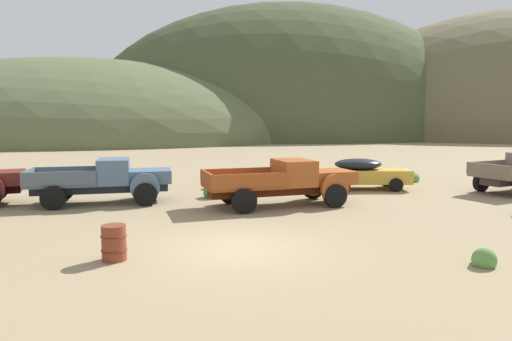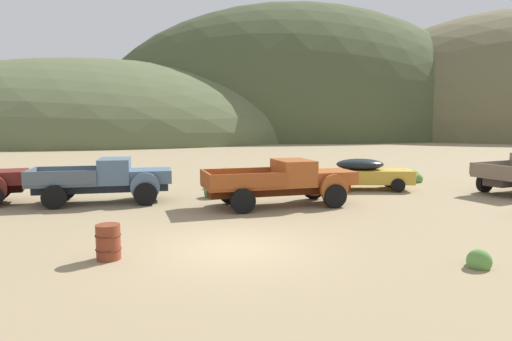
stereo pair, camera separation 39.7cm
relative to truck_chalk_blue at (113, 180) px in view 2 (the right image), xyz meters
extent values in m
plane|color=#998460|center=(4.26, -7.73, -0.99)|extent=(300.00, 300.00, 0.00)
ellipsoid|color=#56603D|center=(-12.64, 67.32, -0.99)|extent=(84.60, 67.58, 28.18)
ellipsoid|color=#424C2D|center=(27.01, 73.13, -0.99)|extent=(85.71, 62.66, 53.40)
cube|color=maroon|center=(-4.66, 0.57, 0.13)|extent=(2.28, 2.10, 0.55)
cube|color=#B7B2A8|center=(-3.76, 0.76, 0.10)|extent=(0.33, 1.18, 0.44)
cylinder|color=black|center=(-5.14, 1.58, -0.51)|extent=(1.00, 0.47, 0.96)
cube|color=#262D39|center=(-0.45, -0.03, -0.33)|extent=(5.52, 1.26, 0.36)
cube|color=slate|center=(1.57, 0.09, 0.13)|extent=(1.82, 1.76, 0.55)
cube|color=#B7B2A8|center=(2.37, 0.14, 0.10)|extent=(0.15, 1.15, 0.44)
cylinder|color=slate|center=(1.40, -0.91, -0.23)|extent=(1.21, 0.25, 1.20)
cylinder|color=slate|center=(1.28, 1.07, -0.23)|extent=(1.21, 0.25, 1.20)
cube|color=slate|center=(0.07, 0.00, 0.38)|extent=(1.38, 1.99, 1.05)
cube|color=black|center=(0.64, 0.04, 0.59)|extent=(0.15, 1.62, 0.59)
cube|color=#4D5B67|center=(-1.94, -0.12, -0.09)|extent=(2.88, 2.16, 0.12)
cube|color=#4D5B67|center=(-1.88, -1.11, 0.25)|extent=(2.77, 0.26, 0.55)
cube|color=#4D5B67|center=(-2.00, 0.88, 0.25)|extent=(2.77, 0.26, 0.55)
cube|color=#4D5B67|center=(-3.26, -0.19, 0.25)|extent=(0.22, 2.00, 0.55)
cylinder|color=black|center=(1.40, -0.96, -0.51)|extent=(0.97, 0.34, 0.96)
cylinder|color=black|center=(1.28, 1.12, -0.51)|extent=(0.97, 0.34, 0.96)
cylinder|color=black|center=(-2.11, -1.17, -0.51)|extent=(0.97, 0.34, 0.96)
cylinder|color=black|center=(-2.23, 0.91, -0.51)|extent=(0.97, 0.34, 0.96)
cube|color=#51220D|center=(6.90, -1.91, -0.33)|extent=(6.05, 1.73, 0.36)
cube|color=#A34C1E|center=(9.09, -1.62, 0.13)|extent=(2.09, 1.92, 0.55)
cube|color=#B7B2A8|center=(9.96, -1.50, 0.10)|extent=(0.23, 1.16, 0.44)
cylinder|color=#A34C1E|center=(8.97, -2.65, -0.23)|extent=(1.21, 0.34, 1.20)
cylinder|color=#A34C1E|center=(8.70, -0.66, -0.23)|extent=(1.21, 0.34, 1.20)
cube|color=#A34C1E|center=(7.46, -1.84, 0.38)|extent=(1.63, 2.10, 1.05)
cube|color=black|center=(8.08, -1.75, 0.59)|extent=(0.27, 1.64, 0.59)
cube|color=#97471E|center=(5.28, -2.13, -0.09)|extent=(3.26, 2.40, 0.12)
cube|color=#97471E|center=(5.41, -3.13, 0.25)|extent=(3.01, 0.50, 0.55)
cube|color=#97471E|center=(5.15, -1.12, 0.25)|extent=(3.01, 0.50, 0.55)
cube|color=#97471E|center=(3.85, -2.32, 0.25)|extent=(0.37, 2.02, 0.55)
cylinder|color=black|center=(8.98, -2.70, -0.51)|extent=(0.99, 0.40, 0.96)
cylinder|color=black|center=(8.70, -0.61, -0.51)|extent=(0.99, 0.40, 0.96)
cylinder|color=black|center=(5.17, -3.20, -0.51)|extent=(0.99, 0.40, 0.96)
cylinder|color=black|center=(4.89, -1.12, -0.51)|extent=(0.99, 0.40, 0.96)
cube|color=gold|center=(12.09, 1.61, -0.31)|extent=(4.83, 2.59, 0.68)
ellipsoid|color=black|center=(11.82, 1.66, 0.29)|extent=(2.63, 1.97, 0.57)
ellipsoid|color=gold|center=(14.11, 1.21, -0.24)|extent=(1.26, 1.56, 0.61)
cylinder|color=black|center=(13.31, 0.48, -0.65)|extent=(0.71, 0.33, 0.68)
cylinder|color=black|center=(13.65, 2.19, -0.65)|extent=(0.71, 0.33, 0.68)
cylinder|color=black|center=(10.53, 1.02, -0.65)|extent=(0.71, 0.33, 0.68)
cylinder|color=black|center=(10.86, 2.74, -0.65)|extent=(0.71, 0.33, 0.68)
cube|color=#746354|center=(18.13, -1.11, -0.09)|extent=(3.33, 2.88, 0.12)
cube|color=#746354|center=(17.81, -0.09, 0.25)|extent=(2.72, 0.94, 0.55)
cube|color=#746354|center=(16.84, -1.51, 0.25)|extent=(0.73, 2.07, 0.55)
cylinder|color=black|center=(17.58, -0.12, -0.51)|extent=(1.00, 0.55, 0.96)
cylinder|color=brown|center=(1.05, -8.16, -0.54)|extent=(0.61, 0.61, 0.90)
torus|color=#552315|center=(1.05, -8.16, -0.35)|extent=(0.65, 0.65, 0.03)
torus|color=#552315|center=(1.05, -8.16, -0.72)|extent=(0.65, 0.65, 0.03)
ellipsoid|color=#5B8E42|center=(9.95, -10.30, -0.83)|extent=(0.60, 0.54, 0.59)
ellipsoid|color=#5B8E42|center=(10.07, -10.13, -0.86)|extent=(0.56, 0.51, 0.46)
ellipsoid|color=#5B8E42|center=(15.92, 3.69, -0.78)|extent=(1.02, 0.92, 0.74)
ellipsoid|color=#5B8E42|center=(15.87, 3.76, -0.75)|extent=(0.90, 0.81, 0.87)
ellipsoid|color=#5B8E42|center=(16.04, 4.09, -0.75)|extent=(0.88, 0.80, 0.86)
ellipsoid|color=#4C8438|center=(4.39, 0.56, -0.75)|extent=(1.02, 0.92, 0.87)
ellipsoid|color=#4C8438|center=(4.36, 0.34, -0.76)|extent=(0.78, 0.70, 0.83)
ellipsoid|color=#4C8438|center=(4.46, 0.49, -0.82)|extent=(0.81, 0.73, 0.62)
ellipsoid|color=#5B8E42|center=(5.01, 3.50, -0.77)|extent=(0.87, 0.78, 0.81)
ellipsoid|color=#5B8E42|center=(5.17, 3.40, -0.61)|extent=(1.37, 1.24, 1.36)
ellipsoid|color=olive|center=(7.09, 1.13, -0.83)|extent=(0.78, 0.70, 0.56)
ellipsoid|color=olive|center=(7.11, 0.98, -0.84)|extent=(0.66, 0.59, 0.52)
camera|label=1|loc=(2.57, -19.62, 2.57)|focal=31.33mm
camera|label=2|loc=(2.96, -19.69, 2.57)|focal=31.33mm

